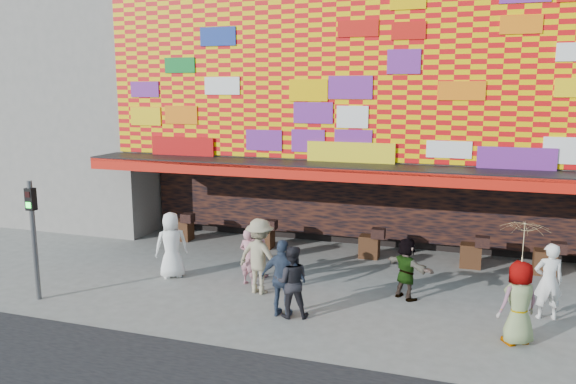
% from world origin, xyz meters
% --- Properties ---
extents(ground, '(90.00, 90.00, 0.00)m').
position_xyz_m(ground, '(0.00, 0.00, 0.00)').
color(ground, slate).
rests_on(ground, ground).
extents(shop_building, '(15.20, 9.40, 10.00)m').
position_xyz_m(shop_building, '(0.00, 8.18, 5.23)').
color(shop_building, gray).
rests_on(shop_building, ground).
extents(neighbor_left, '(11.00, 8.00, 12.00)m').
position_xyz_m(neighbor_left, '(-13.00, 8.00, 6.00)').
color(neighbor_left, gray).
rests_on(neighbor_left, ground).
extents(signal_left, '(0.22, 0.20, 3.00)m').
position_xyz_m(signal_left, '(-6.20, -1.50, 1.86)').
color(signal_left, '#59595B').
rests_on(signal_left, ground).
extents(ped_a, '(1.07, 1.02, 1.85)m').
position_xyz_m(ped_a, '(-3.87, 1.03, 0.92)').
color(ped_a, white).
rests_on(ped_a, ground).
extents(ped_b, '(0.63, 0.49, 1.54)m').
position_xyz_m(ped_b, '(-1.61, 1.14, 0.77)').
color(ped_b, '#BD7A89').
rests_on(ped_b, ground).
extents(ped_c, '(0.98, 0.86, 1.69)m').
position_xyz_m(ped_c, '(0.12, -0.54, 0.84)').
color(ped_c, black).
rests_on(ped_c, ground).
extents(ped_d, '(1.39, 0.99, 1.95)m').
position_xyz_m(ped_d, '(-1.11, 0.68, 0.97)').
color(ped_d, gray).
rests_on(ped_d, ground).
extents(ped_e, '(1.07, 0.46, 1.81)m').
position_xyz_m(ped_e, '(-0.06, -0.56, 0.91)').
color(ped_e, '#303D54').
rests_on(ped_e, ground).
extents(ped_f, '(1.44, 1.23, 1.56)m').
position_xyz_m(ped_f, '(2.49, 1.45, 0.78)').
color(ped_f, gray).
rests_on(ped_f, ground).
extents(ped_g, '(1.03, 0.94, 1.76)m').
position_xyz_m(ped_g, '(4.97, -0.38, 0.88)').
color(ped_g, gray).
rests_on(ped_g, ground).
extents(ped_h, '(0.73, 0.56, 1.78)m').
position_xyz_m(ped_h, '(5.69, 1.21, 0.89)').
color(ped_h, white).
rests_on(ped_h, ground).
extents(ped_i, '(0.75, 0.58, 1.52)m').
position_xyz_m(ped_i, '(-1.69, 1.85, 0.76)').
color(ped_i, '#BE7B86').
rests_on(ped_i, ground).
extents(parasol, '(1.09, 1.11, 1.84)m').
position_xyz_m(parasol, '(4.97, -0.38, 2.15)').
color(parasol, beige).
rests_on(parasol, ground).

